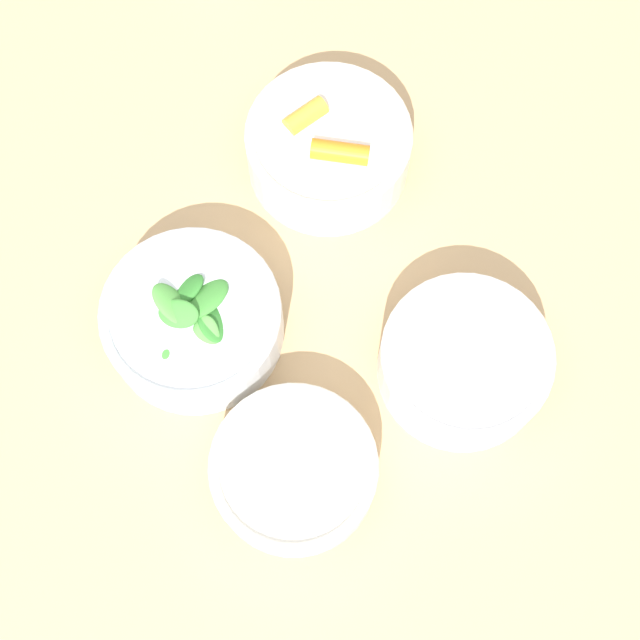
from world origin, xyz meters
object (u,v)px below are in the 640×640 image
(bowl_beans_hotdog, at_px, (463,363))
(bowl_carrots, at_px, (329,147))
(bowl_cookies, at_px, (294,469))
(bowl_greens, at_px, (193,320))

(bowl_beans_hotdog, bearing_deg, bowl_carrots, 171.06)
(bowl_carrots, bearing_deg, bowl_cookies, -43.72)
(bowl_carrots, distance_m, bowl_greens, 0.22)
(bowl_carrots, relative_size, bowl_cookies, 1.10)
(bowl_carrots, bearing_deg, bowl_greens, -72.93)
(bowl_cookies, bearing_deg, bowl_greens, 176.54)
(bowl_carrots, relative_size, bowl_beans_hotdog, 1.05)
(bowl_carrots, height_order, bowl_beans_hotdog, bowl_carrots)
(bowl_beans_hotdog, relative_size, bowl_cookies, 1.05)
(bowl_carrots, distance_m, bowl_beans_hotdog, 0.25)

